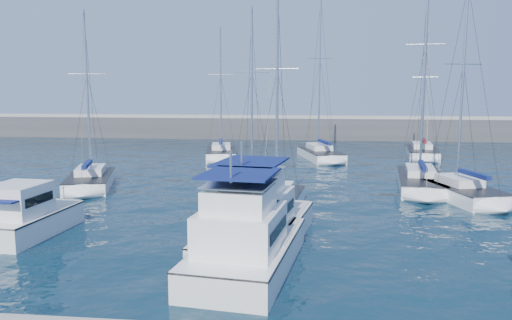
# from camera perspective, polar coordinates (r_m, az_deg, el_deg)

# --- Properties ---
(ground) EXTENTS (220.00, 220.00, 0.00)m
(ground) POSITION_cam_1_polar(r_m,az_deg,el_deg) (24.71, 4.67, -9.48)
(ground) COLOR black
(ground) RESTS_ON ground
(breakwater) EXTENTS (160.00, 6.00, 4.45)m
(breakwater) POSITION_cam_1_polar(r_m,az_deg,el_deg) (75.82, 5.78, 3.28)
(breakwater) COLOR #424244
(breakwater) RESTS_ON ground
(motor_yacht_port_outer) EXTENTS (3.31, 6.15, 3.20)m
(motor_yacht_port_outer) POSITION_cam_1_polar(r_m,az_deg,el_deg) (28.14, -24.83, -6.03)
(motor_yacht_port_outer) COLOR white
(motor_yacht_port_outer) RESTS_ON ground
(motor_yacht_port_inner) EXTENTS (4.65, 8.65, 4.69)m
(motor_yacht_port_inner) POSITION_cam_1_polar(r_m,az_deg,el_deg) (20.69, -1.24, -9.71)
(motor_yacht_port_inner) COLOR white
(motor_yacht_port_inner) RESTS_ON ground
(motor_yacht_stbd_inner) EXTENTS (5.22, 10.01, 4.69)m
(motor_yacht_stbd_inner) POSITION_cam_1_polar(r_m,az_deg,el_deg) (23.62, 0.02, -7.42)
(motor_yacht_stbd_inner) COLOR white
(motor_yacht_stbd_inner) RESTS_ON ground
(sailboat_mid_a) EXTENTS (5.13, 8.07, 13.67)m
(sailboat_mid_a) POSITION_cam_1_polar(r_m,az_deg,el_deg) (40.17, -18.41, -2.23)
(sailboat_mid_a) COLOR white
(sailboat_mid_a) RESTS_ON ground
(sailboat_mid_b) EXTENTS (4.92, 8.82, 13.91)m
(sailboat_mid_b) POSITION_cam_1_polar(r_m,az_deg,el_deg) (38.27, -0.33, -2.32)
(sailboat_mid_b) COLOR white
(sailboat_mid_b) RESTS_ON ground
(sailboat_mid_c) EXTENTS (3.71, 7.27, 13.83)m
(sailboat_mid_c) POSITION_cam_1_polar(r_m,az_deg,el_deg) (31.02, 2.14, -4.79)
(sailboat_mid_c) COLOR white
(sailboat_mid_c) RESTS_ON ground
(sailboat_mid_d) EXTENTS (4.44, 9.88, 17.31)m
(sailboat_mid_d) POSITION_cam_1_polar(r_m,az_deg,el_deg) (39.85, 18.26, -2.28)
(sailboat_mid_d) COLOR white
(sailboat_mid_d) RESTS_ON ground
(sailboat_mid_e) EXTENTS (4.89, 7.64, 14.55)m
(sailboat_mid_e) POSITION_cam_1_polar(r_m,az_deg,el_deg) (36.65, 22.48, -3.38)
(sailboat_mid_e) COLOR white
(sailboat_mid_e) RESTS_ON ground
(sailboat_back_a) EXTENTS (4.24, 7.93, 14.31)m
(sailboat_back_a) POSITION_cam_1_polar(r_m,az_deg,el_deg) (54.01, -3.99, 0.76)
(sailboat_back_a) COLOR white
(sailboat_back_a) RESTS_ON ground
(sailboat_back_b) EXTENTS (5.25, 9.16, 17.12)m
(sailboat_back_b) POSITION_cam_1_polar(r_m,az_deg,el_deg) (53.91, 7.35, 0.72)
(sailboat_back_b) COLOR white
(sailboat_back_b) RESTS_ON ground
(sailboat_back_c) EXTENTS (4.19, 8.79, 13.91)m
(sailboat_back_c) POSITION_cam_1_polar(r_m,az_deg,el_deg) (57.80, 18.45, 0.83)
(sailboat_back_c) COLOR white
(sailboat_back_c) RESTS_ON ground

